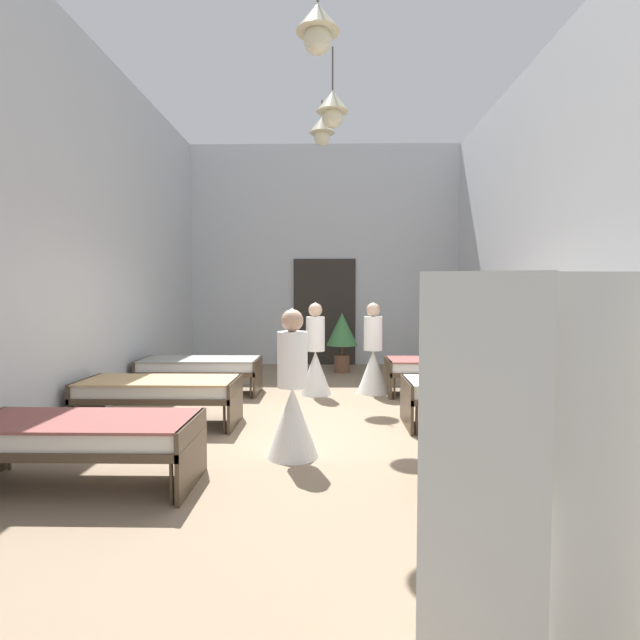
{
  "coord_description": "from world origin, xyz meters",
  "views": [
    {
      "loc": [
        0.1,
        -5.92,
        1.63
      ],
      "look_at": [
        0.0,
        -0.44,
        1.33
      ],
      "focal_mm": 27.5,
      "sensor_mm": 36.0,
      "label": 1
    }
  ],
  "objects_px": {
    "bed_right_row_1": "(483,391)",
    "nurse_far_aisle": "(315,362)",
    "bed_right_row_0": "(556,437)",
    "bed_left_row_1": "(160,390)",
    "bed_left_row_2": "(200,367)",
    "nurse_near_aisle": "(373,361)",
    "bed_right_row_2": "(446,367)",
    "nurse_mid_aisle": "(293,404)",
    "bed_left_row_0": "(82,435)",
    "potted_plant": "(342,333)",
    "privacy_screen": "(606,526)"
  },
  "relations": [
    {
      "from": "bed_right_row_2",
      "to": "nurse_far_aisle",
      "type": "height_order",
      "value": "nurse_far_aisle"
    },
    {
      "from": "bed_left_row_2",
      "to": "bed_right_row_2",
      "type": "height_order",
      "value": "same"
    },
    {
      "from": "bed_left_row_2",
      "to": "bed_right_row_2",
      "type": "xyz_separation_m",
      "value": [
        3.96,
        0.0,
        0.0
      ]
    },
    {
      "from": "bed_left_row_1",
      "to": "nurse_far_aisle",
      "type": "distance_m",
      "value": 2.65
    },
    {
      "from": "privacy_screen",
      "to": "nurse_near_aisle",
      "type": "bearing_deg",
      "value": 87.66
    },
    {
      "from": "bed_left_row_1",
      "to": "bed_left_row_2",
      "type": "height_order",
      "value": "same"
    },
    {
      "from": "bed_left_row_0",
      "to": "nurse_far_aisle",
      "type": "height_order",
      "value": "nurse_far_aisle"
    },
    {
      "from": "bed_right_row_2",
      "to": "nurse_far_aisle",
      "type": "distance_m",
      "value": 2.1
    },
    {
      "from": "bed_left_row_2",
      "to": "potted_plant",
      "type": "bearing_deg",
      "value": 42.92
    },
    {
      "from": "bed_left_row_0",
      "to": "bed_right_row_2",
      "type": "relative_size",
      "value": 1.0
    },
    {
      "from": "bed_right_row_1",
      "to": "nurse_far_aisle",
      "type": "height_order",
      "value": "nurse_far_aisle"
    },
    {
      "from": "bed_left_row_1",
      "to": "nurse_near_aisle",
      "type": "xyz_separation_m",
      "value": [
        2.79,
        2.0,
        0.09
      ]
    },
    {
      "from": "nurse_far_aisle",
      "to": "bed_left_row_2",
      "type": "bearing_deg",
      "value": 175.36
    },
    {
      "from": "bed_left_row_2",
      "to": "nurse_near_aisle",
      "type": "height_order",
      "value": "nurse_near_aisle"
    },
    {
      "from": "bed_right_row_0",
      "to": "bed_left_row_1",
      "type": "bearing_deg",
      "value": 154.35
    },
    {
      "from": "bed_left_row_2",
      "to": "bed_left_row_0",
      "type": "bearing_deg",
      "value": -90.0
    },
    {
      "from": "bed_left_row_0",
      "to": "nurse_mid_aisle",
      "type": "relative_size",
      "value": 1.28
    },
    {
      "from": "bed_left_row_0",
      "to": "bed_left_row_1",
      "type": "height_order",
      "value": "same"
    },
    {
      "from": "bed_right_row_2",
      "to": "nurse_near_aisle",
      "type": "bearing_deg",
      "value": 174.98
    },
    {
      "from": "bed_left_row_1",
      "to": "bed_right_row_1",
      "type": "height_order",
      "value": "same"
    },
    {
      "from": "nurse_far_aisle",
      "to": "bed_right_row_2",
      "type": "bearing_deg",
      "value": -4.02
    },
    {
      "from": "nurse_near_aisle",
      "to": "potted_plant",
      "type": "relative_size",
      "value": 1.21
    },
    {
      "from": "nurse_near_aisle",
      "to": "nurse_mid_aisle",
      "type": "height_order",
      "value": "same"
    },
    {
      "from": "bed_right_row_1",
      "to": "potted_plant",
      "type": "bearing_deg",
      "value": 111.53
    },
    {
      "from": "bed_right_row_0",
      "to": "bed_right_row_1",
      "type": "distance_m",
      "value": 1.9
    },
    {
      "from": "bed_right_row_0",
      "to": "bed_right_row_1",
      "type": "bearing_deg",
      "value": 90.0
    },
    {
      "from": "bed_left_row_0",
      "to": "nurse_near_aisle",
      "type": "height_order",
      "value": "nurse_near_aisle"
    },
    {
      "from": "nurse_far_aisle",
      "to": "bed_right_row_1",
      "type": "bearing_deg",
      "value": -46.35
    },
    {
      "from": "nurse_near_aisle",
      "to": "bed_right_row_1",
      "type": "bearing_deg",
      "value": 177.12
    },
    {
      "from": "bed_right_row_0",
      "to": "privacy_screen",
      "type": "bearing_deg",
      "value": -111.51
    },
    {
      "from": "bed_left_row_2",
      "to": "nurse_far_aisle",
      "type": "distance_m",
      "value": 1.86
    },
    {
      "from": "bed_left_row_0",
      "to": "bed_right_row_1",
      "type": "relative_size",
      "value": 1.0
    },
    {
      "from": "bed_left_row_1",
      "to": "privacy_screen",
      "type": "height_order",
      "value": "privacy_screen"
    },
    {
      "from": "bed_right_row_0",
      "to": "bed_left_row_1",
      "type": "relative_size",
      "value": 1.0
    },
    {
      "from": "bed_right_row_1",
      "to": "privacy_screen",
      "type": "xyz_separation_m",
      "value": [
        -0.95,
        -4.31,
        0.41
      ]
    },
    {
      "from": "nurse_near_aisle",
      "to": "nurse_far_aisle",
      "type": "bearing_deg",
      "value": 63.88
    },
    {
      "from": "bed_left_row_1",
      "to": "bed_left_row_2",
      "type": "relative_size",
      "value": 1.0
    },
    {
      "from": "bed_left_row_2",
      "to": "bed_right_row_2",
      "type": "bearing_deg",
      "value": 0.0
    },
    {
      "from": "bed_right_row_1",
      "to": "bed_left_row_0",
      "type": "bearing_deg",
      "value": -154.35
    },
    {
      "from": "nurse_near_aisle",
      "to": "potted_plant",
      "type": "height_order",
      "value": "nurse_near_aisle"
    },
    {
      "from": "bed_right_row_1",
      "to": "nurse_far_aisle",
      "type": "xyz_separation_m",
      "value": [
        -2.1,
        1.89,
        0.09
      ]
    },
    {
      "from": "bed_left_row_0",
      "to": "nurse_far_aisle",
      "type": "relative_size",
      "value": 1.28
    },
    {
      "from": "bed_left_row_2",
      "to": "nurse_far_aisle",
      "type": "height_order",
      "value": "nurse_far_aisle"
    },
    {
      "from": "bed_right_row_0",
      "to": "nurse_far_aisle",
      "type": "bearing_deg",
      "value": 118.94
    },
    {
      "from": "nurse_mid_aisle",
      "to": "nurse_far_aisle",
      "type": "xyz_separation_m",
      "value": [
        0.14,
        3.02,
        0.0
      ]
    },
    {
      "from": "bed_right_row_0",
      "to": "bed_left_row_2",
      "type": "distance_m",
      "value": 5.49
    },
    {
      "from": "potted_plant",
      "to": "privacy_screen",
      "type": "distance_m",
      "value": 8.42
    },
    {
      "from": "nurse_far_aisle",
      "to": "potted_plant",
      "type": "bearing_deg",
      "value": 73.21
    },
    {
      "from": "bed_right_row_0",
      "to": "bed_right_row_1",
      "type": "relative_size",
      "value": 1.0
    },
    {
      "from": "bed_right_row_1",
      "to": "bed_right_row_2",
      "type": "distance_m",
      "value": 1.9
    }
  ]
}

